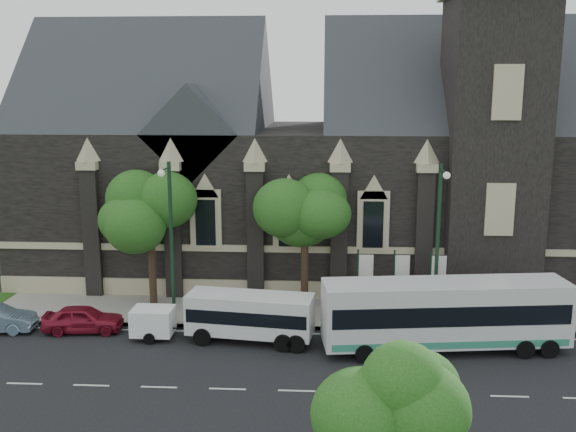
# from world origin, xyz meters

# --- Properties ---
(ground) EXTENTS (160.00, 160.00, 0.00)m
(ground) POSITION_xyz_m (0.00, 0.00, 0.00)
(ground) COLOR black
(ground) RESTS_ON ground
(sidewalk) EXTENTS (80.00, 5.00, 0.15)m
(sidewalk) POSITION_xyz_m (0.00, 9.50, 0.07)
(sidewalk) COLOR gray
(sidewalk) RESTS_ON ground
(museum) EXTENTS (40.00, 17.70, 29.90)m
(museum) POSITION_xyz_m (5.12, 18.78, 8.17)
(museum) COLOR black
(museum) RESTS_ON ground
(tree_park_east) EXTENTS (3.40, 3.40, 6.28)m
(tree_park_east) POSITION_xyz_m (6.18, -9.32, 4.62)
(tree_park_east) COLOR black
(tree_park_east) RESTS_ON ground
(tree_walk_right) EXTENTS (4.08, 4.08, 7.80)m
(tree_walk_right) POSITION_xyz_m (3.21, 10.71, 5.82)
(tree_walk_right) COLOR black
(tree_walk_right) RESTS_ON ground
(tree_walk_left) EXTENTS (3.91, 3.91, 7.64)m
(tree_walk_left) POSITION_xyz_m (-5.80, 10.70, 5.73)
(tree_walk_left) COLOR black
(tree_walk_left) RESTS_ON ground
(street_lamp_near) EXTENTS (0.36, 1.88, 9.00)m
(street_lamp_near) POSITION_xyz_m (10.00, 7.09, 5.11)
(street_lamp_near) COLOR #15311F
(street_lamp_near) RESTS_ON ground
(street_lamp_mid) EXTENTS (0.36, 1.88, 9.00)m
(street_lamp_mid) POSITION_xyz_m (-4.00, 7.09, 5.11)
(street_lamp_mid) COLOR #15311F
(street_lamp_mid) RESTS_ON ground
(banner_flag_left) EXTENTS (0.90, 0.10, 4.00)m
(banner_flag_left) POSITION_xyz_m (6.29, 9.00, 2.38)
(banner_flag_left) COLOR #15311F
(banner_flag_left) RESTS_ON ground
(banner_flag_center) EXTENTS (0.90, 0.10, 4.00)m
(banner_flag_center) POSITION_xyz_m (8.29, 9.00, 2.38)
(banner_flag_center) COLOR #15311F
(banner_flag_center) RESTS_ON ground
(banner_flag_right) EXTENTS (0.90, 0.10, 4.00)m
(banner_flag_right) POSITION_xyz_m (10.29, 9.00, 2.38)
(banner_flag_right) COLOR #15311F
(banner_flag_right) RESTS_ON ground
(tour_coach) EXTENTS (12.21, 3.99, 3.50)m
(tour_coach) POSITION_xyz_m (10.10, 4.79, 1.91)
(tour_coach) COLOR silver
(tour_coach) RESTS_ON ground
(shuttle_bus) EXTENTS (6.61, 3.01, 2.47)m
(shuttle_bus) POSITION_xyz_m (0.41, 5.37, 1.44)
(shuttle_bus) COLOR silver
(shuttle_bus) RESTS_ON ground
(box_trailer) EXTENTS (3.04, 1.78, 1.62)m
(box_trailer) POSITION_xyz_m (-4.67, 5.45, 0.92)
(box_trailer) COLOR white
(box_trailer) RESTS_ON ground
(car_far_red) EXTENTS (4.33, 2.09, 1.43)m
(car_far_red) POSITION_xyz_m (-8.63, 6.15, 0.71)
(car_far_red) COLOR maroon
(car_far_red) RESTS_ON ground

